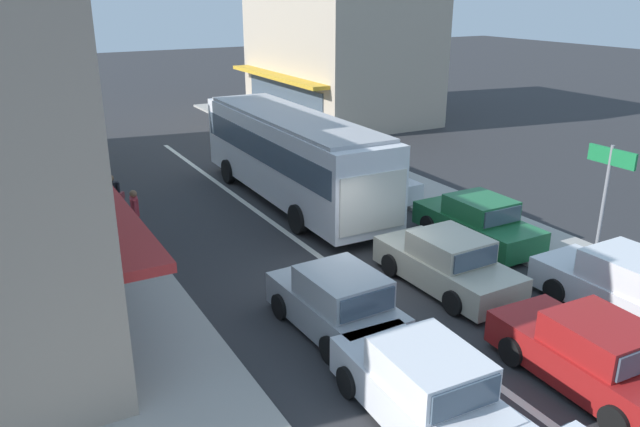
% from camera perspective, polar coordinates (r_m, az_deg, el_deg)
% --- Properties ---
extents(ground_plane, '(140.00, 140.00, 0.00)m').
position_cam_1_polar(ground_plane, '(16.76, 3.37, -6.42)').
color(ground_plane, '#2D2D30').
extents(lane_centre_line, '(0.20, 28.00, 0.01)m').
position_cam_1_polar(lane_centre_line, '(19.95, -2.80, -1.98)').
color(lane_centre_line, silver).
rests_on(lane_centre_line, ground).
extents(sidewalk_left, '(5.20, 44.00, 0.14)m').
position_cam_1_polar(sidewalk_left, '(20.06, -23.19, -3.31)').
color(sidewalk_left, '#A39E96').
rests_on(sidewalk_left, ground).
extents(kerb_right, '(2.80, 44.00, 0.12)m').
position_cam_1_polar(kerb_right, '(24.64, 8.08, 2.28)').
color(kerb_right, '#A39E96').
rests_on(kerb_right, ground).
extents(building_right_far, '(8.38, 11.66, 9.93)m').
position_cam_1_polar(building_right_far, '(38.45, 1.68, 16.15)').
color(building_right_far, '#B2A38E').
rests_on(building_right_far, ground).
extents(city_bus, '(2.87, 10.90, 3.23)m').
position_cam_1_polar(city_bus, '(22.59, -2.60, 5.65)').
color(city_bus, silver).
rests_on(city_bus, ground).
extents(sedan_behind_bus_mid, '(2.02, 4.26, 1.47)m').
position_cam_1_polar(sedan_behind_bus_mid, '(13.52, 23.78, -11.93)').
color(sedan_behind_bus_mid, maroon).
rests_on(sedan_behind_bus_mid, ground).
extents(hatchback_adjacent_lane_trail, '(1.93, 3.76, 1.54)m').
position_cam_1_polar(hatchback_adjacent_lane_trail, '(11.71, 9.19, -15.32)').
color(hatchback_adjacent_lane_trail, silver).
rests_on(hatchback_adjacent_lane_trail, ground).
extents(sedan_adjacent_lane_lead, '(1.97, 4.23, 1.47)m').
position_cam_1_polar(sedan_adjacent_lane_lead, '(16.63, 11.54, -4.51)').
color(sedan_adjacent_lane_lead, '#B7B29E').
rests_on(sedan_adjacent_lane_lead, ground).
extents(hatchback_behind_bus_near, '(1.92, 3.76, 1.54)m').
position_cam_1_polar(hatchback_behind_bus_near, '(14.24, 1.54, -8.21)').
color(hatchback_behind_bus_near, '#9EA3A8').
rests_on(hatchback_behind_bus_near, ground).
extents(parked_wagon_kerb_front, '(1.99, 4.53, 1.58)m').
position_cam_1_polar(parked_wagon_kerb_front, '(16.47, 26.72, -6.28)').
color(parked_wagon_kerb_front, silver).
rests_on(parked_wagon_kerb_front, ground).
extents(parked_sedan_kerb_second, '(1.91, 4.21, 1.47)m').
position_cam_1_polar(parked_sedan_kerb_second, '(19.72, 14.19, -0.79)').
color(parked_sedan_kerb_second, '#1E6638').
rests_on(parked_sedan_kerb_second, ground).
extents(parked_sedan_kerb_third, '(2.00, 4.25, 1.47)m').
position_cam_1_polar(parked_sedan_kerb_third, '(23.63, 4.64, 3.18)').
color(parked_sedan_kerb_third, silver).
rests_on(parked_sedan_kerb_third, ground).
extents(traffic_light_downstreet, '(0.33, 0.24, 4.20)m').
position_cam_1_polar(traffic_light_downstreet, '(30.48, -20.99, 9.94)').
color(traffic_light_downstreet, gray).
rests_on(traffic_light_downstreet, ground).
extents(directional_road_sign, '(0.10, 1.40, 3.60)m').
position_cam_1_polar(directional_road_sign, '(18.11, 24.83, 2.84)').
color(directional_road_sign, gray).
rests_on(directional_road_sign, ground).
extents(pedestrian_with_handbag_near, '(0.60, 0.50, 1.63)m').
position_cam_1_polar(pedestrian_with_handbag_near, '(21.40, -18.41, 1.55)').
color(pedestrian_with_handbag_near, '#333338').
rests_on(pedestrian_with_handbag_near, sidewalk_left).
extents(pedestrian_browsing_midblock, '(0.35, 0.53, 1.63)m').
position_cam_1_polar(pedestrian_browsing_midblock, '(25.08, -20.41, 3.92)').
color(pedestrian_browsing_midblock, '#232838').
rests_on(pedestrian_browsing_midblock, sidewalk_left).
extents(pedestrian_far_walker, '(0.27, 0.57, 1.63)m').
position_cam_1_polar(pedestrian_far_walker, '(19.58, -16.55, 0.09)').
color(pedestrian_far_walker, '#232838').
rests_on(pedestrian_far_walker, sidewalk_left).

